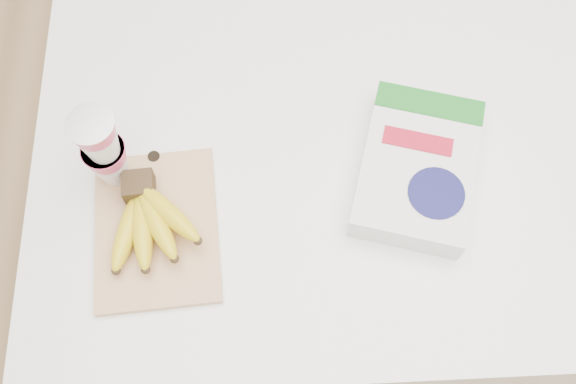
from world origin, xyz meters
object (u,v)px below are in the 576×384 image
object	(u,v)px
table	(347,238)
cereal_box	(417,168)
cutting_board	(157,228)
bananas	(148,220)
yogurt_stack	(102,148)

from	to	relation	value
table	cereal_box	world-z (taller)	cereal_box
table	cereal_box	distance (m)	0.46
cutting_board	cereal_box	bearing A→B (deg)	6.56
bananas	cereal_box	world-z (taller)	bananas
cutting_board	yogurt_stack	bearing A→B (deg)	121.17
table	bananas	xyz separation A→B (m)	(-0.36, -0.12, 0.46)
table	bananas	distance (m)	0.59
bananas	yogurt_stack	distance (m)	0.13
cutting_board	cereal_box	distance (m)	0.43
bananas	cereal_box	size ratio (longest dim) A/B	0.56
cutting_board	cereal_box	world-z (taller)	cereal_box
table	cereal_box	bearing A→B (deg)	-32.91
yogurt_stack	cereal_box	distance (m)	0.49
yogurt_stack	bananas	bearing A→B (deg)	-57.68
bananas	yogurt_stack	world-z (taller)	yogurt_stack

